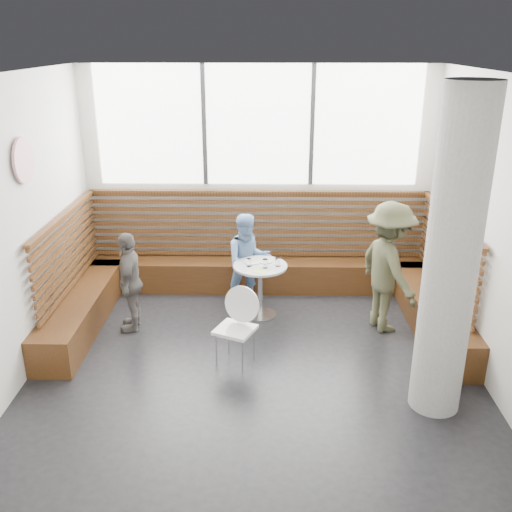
{
  "coord_description": "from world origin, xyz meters",
  "views": [
    {
      "loc": [
        0.13,
        -5.56,
        3.52
      ],
      "look_at": [
        0.0,
        1.0,
        1.0
      ],
      "focal_mm": 40.0,
      "sensor_mm": 36.0,
      "label": 1
    }
  ],
  "objects_px": {
    "adult_man": "(389,268)",
    "concrete_column": "(452,259)",
    "cafe_chair": "(235,320)",
    "child_left": "(130,281)",
    "child_back": "(248,261)",
    "cafe_table": "(260,280)"
  },
  "relations": [
    {
      "from": "cafe_table",
      "to": "cafe_chair",
      "type": "height_order",
      "value": "cafe_chair"
    },
    {
      "from": "cafe_chair",
      "to": "cafe_table",
      "type": "bearing_deg",
      "value": 101.38
    },
    {
      "from": "adult_man",
      "to": "child_back",
      "type": "distance_m",
      "value": 1.9
    },
    {
      "from": "concrete_column",
      "to": "child_left",
      "type": "xyz_separation_m",
      "value": [
        -3.44,
        1.59,
        -0.95
      ]
    },
    {
      "from": "concrete_column",
      "to": "cafe_chair",
      "type": "distance_m",
      "value": 2.47
    },
    {
      "from": "child_back",
      "to": "adult_man",
      "type": "bearing_deg",
      "value": -35.96
    },
    {
      "from": "child_back",
      "to": "cafe_table",
      "type": "bearing_deg",
      "value": -78.41
    },
    {
      "from": "adult_man",
      "to": "concrete_column",
      "type": "bearing_deg",
      "value": 166.4
    },
    {
      "from": "cafe_table",
      "to": "cafe_chair",
      "type": "xyz_separation_m",
      "value": [
        -0.27,
        -1.17,
        -0.0
      ]
    },
    {
      "from": "cafe_table",
      "to": "child_left",
      "type": "xyz_separation_m",
      "value": [
        -1.63,
        -0.38,
        0.13
      ]
    },
    {
      "from": "cafe_table",
      "to": "adult_man",
      "type": "distance_m",
      "value": 1.67
    },
    {
      "from": "concrete_column",
      "to": "cafe_table",
      "type": "relative_size",
      "value": 4.37
    },
    {
      "from": "cafe_chair",
      "to": "adult_man",
      "type": "relative_size",
      "value": 0.53
    },
    {
      "from": "cafe_table",
      "to": "cafe_chair",
      "type": "relative_size",
      "value": 0.82
    },
    {
      "from": "adult_man",
      "to": "child_back",
      "type": "bearing_deg",
      "value": 49.66
    },
    {
      "from": "concrete_column",
      "to": "child_left",
      "type": "bearing_deg",
      "value": 155.2
    },
    {
      "from": "cafe_chair",
      "to": "child_left",
      "type": "height_order",
      "value": "child_left"
    },
    {
      "from": "adult_man",
      "to": "child_back",
      "type": "relative_size",
      "value": 1.27
    },
    {
      "from": "cafe_table",
      "to": "adult_man",
      "type": "xyz_separation_m",
      "value": [
        1.6,
        -0.32,
        0.31
      ]
    },
    {
      "from": "concrete_column",
      "to": "cafe_table",
      "type": "distance_m",
      "value": 2.88
    },
    {
      "from": "child_left",
      "to": "cafe_chair",
      "type": "bearing_deg",
      "value": 56.3
    },
    {
      "from": "cafe_chair",
      "to": "child_back",
      "type": "height_order",
      "value": "child_back"
    }
  ]
}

